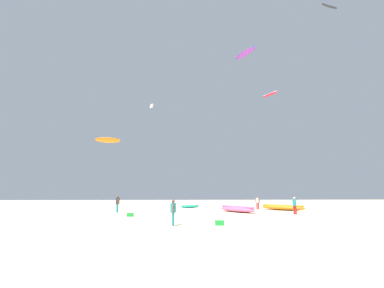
# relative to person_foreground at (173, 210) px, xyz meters

# --- Properties ---
(ground_plane) EXTENTS (120.00, 120.00, 0.00)m
(ground_plane) POSITION_rel_person_foreground_xyz_m (2.07, -3.74, -0.97)
(ground_plane) COLOR beige
(person_foreground) EXTENTS (0.38, 0.55, 1.67)m
(person_foreground) POSITION_rel_person_foreground_xyz_m (0.00, 0.00, 0.00)
(person_foreground) COLOR teal
(person_foreground) RESTS_ON ground
(person_midground) EXTENTS (0.38, 0.47, 1.66)m
(person_midground) POSITION_rel_person_foreground_xyz_m (11.70, 8.39, -0.00)
(person_midground) COLOR #B21E23
(person_midground) RESTS_ON ground
(person_left) EXTENTS (0.51, 0.37, 1.64)m
(person_left) POSITION_rel_person_foreground_xyz_m (10.25, 16.15, -0.02)
(person_left) COLOR #B21E23
(person_left) RESTS_ON ground
(person_right) EXTENTS (0.40, 0.53, 1.77)m
(person_right) POSITION_rel_person_foreground_xyz_m (-6.09, 11.77, 0.06)
(person_right) COLOR teal
(person_right) RESTS_ON ground
(kite_grounded_near) EXTENTS (3.91, 5.54, 0.65)m
(kite_grounded_near) POSITION_rel_person_foreground_xyz_m (6.71, 11.70, -0.66)
(kite_grounded_near) COLOR #E5598C
(kite_grounded_near) RESTS_ON ground
(kite_grounded_mid) EXTENTS (3.05, 2.43, 0.40)m
(kite_grounded_mid) POSITION_rel_person_foreground_xyz_m (2.00, 19.96, -0.80)
(kite_grounded_mid) COLOR #19B29E
(kite_grounded_mid) RESTS_ON ground
(kite_grounded_far) EXTENTS (4.89, 4.99, 0.71)m
(kite_grounded_far) POSITION_rel_person_foreground_xyz_m (12.71, 14.34, -0.66)
(kite_grounded_far) COLOR orange
(kite_grounded_far) RESTS_ON ground
(cooler_box) EXTENTS (0.56, 0.36, 0.32)m
(cooler_box) POSITION_rel_person_foreground_xyz_m (3.04, -0.06, -0.81)
(cooler_box) COLOR green
(cooler_box) RESTS_ON ground
(gear_bag) EXTENTS (0.56, 0.36, 0.32)m
(gear_bag) POSITION_rel_person_foreground_xyz_m (-3.89, 6.74, -0.81)
(gear_bag) COLOR green
(gear_bag) RESTS_ON ground
(kite_aloft_0) EXTENTS (2.54, 1.41, 0.61)m
(kite_aloft_0) POSITION_rel_person_foreground_xyz_m (18.54, 10.84, 23.42)
(kite_aloft_0) COLOR #2D2D33
(kite_aloft_1) EXTENTS (4.51, 2.12, 1.10)m
(kite_aloft_1) POSITION_rel_person_foreground_xyz_m (-12.22, 30.57, 10.28)
(kite_aloft_1) COLOR orange
(kite_aloft_2) EXTENTS (2.85, 4.18, 0.51)m
(kite_aloft_2) POSITION_rel_person_foreground_xyz_m (9.76, 17.76, 20.71)
(kite_aloft_2) COLOR purple
(kite_aloft_3) EXTENTS (2.51, 3.48, 0.57)m
(kite_aloft_3) POSITION_rel_person_foreground_xyz_m (16.45, 27.48, 18.17)
(kite_aloft_3) COLOR red
(kite_aloft_4) EXTENTS (1.11, 2.74, 0.60)m
(kite_aloft_4) POSITION_rel_person_foreground_xyz_m (-4.69, 31.03, 16.83)
(kite_aloft_4) COLOR white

